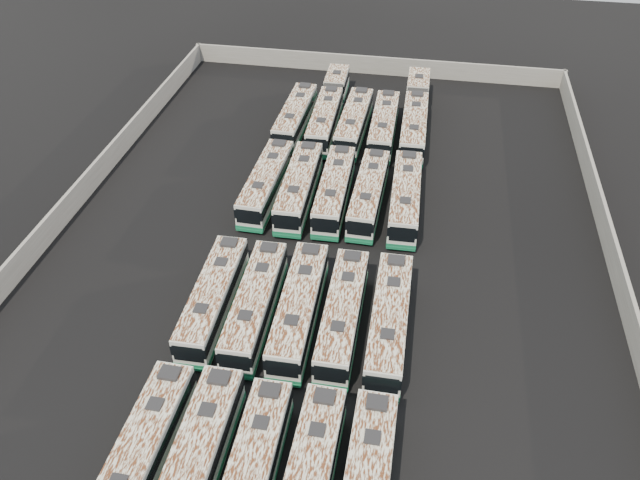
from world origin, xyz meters
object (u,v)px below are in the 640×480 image
(bus_midfront_right, at_px, (343,314))
(bus_midback_far_right, at_px, (405,197))
(bus_midfront_left, at_px, (255,304))
(bus_back_right, at_px, (384,126))
(bus_midfront_far_right, at_px, (389,321))
(bus_front_far_left, at_px, (142,455))
(bus_front_center, at_px, (251,475))
(bus_front_left, at_px, (196,463))
(bus_midback_center, at_px, (334,190))
(bus_back_center, at_px, (354,123))
(bus_midfront_far_left, at_px, (213,298))
(bus_midfront_center, at_px, (299,308))
(bus_back_far_right, at_px, (415,114))
(bus_midback_right, at_px, (369,194))
(bus_back_far_left, at_px, (295,117))
(bus_midback_left, at_px, (299,187))
(bus_midback_far_left, at_px, (266,183))
(bus_back_left, at_px, (329,108))

(bus_midfront_right, xyz_separation_m, bus_midback_far_right, (3.16, 14.73, 0.04))
(bus_midfront_left, distance_m, bus_back_right, 27.92)
(bus_back_right, bearing_deg, bus_midfront_far_right, -84.06)
(bus_front_far_left, xyz_separation_m, bus_front_center, (6.22, -0.04, -0.02))
(bus_midfront_far_right, bearing_deg, bus_back_right, 96.07)
(bus_front_far_left, height_order, bus_front_left, bus_front_left)
(bus_front_far_left, distance_m, bus_midback_center, 28.01)
(bus_midfront_left, xyz_separation_m, bus_back_center, (3.12, 27.30, 0.03))
(bus_midfront_far_left, relative_size, bus_back_right, 0.99)
(bus_midfront_center, bearing_deg, bus_front_center, -90.84)
(bus_back_center, relative_size, bus_back_right, 1.01)
(bus_midfront_center, height_order, bus_back_far_right, bus_back_far_right)
(bus_front_left, height_order, bus_midfront_far_left, bus_front_left)
(bus_front_left, xyz_separation_m, bus_midfront_left, (-0.01, 12.37, -0.04))
(bus_midback_center, bearing_deg, bus_midback_right, 0.03)
(bus_front_far_left, xyz_separation_m, bus_back_far_left, (0.03, 39.92, -0.00))
(bus_midfront_far_right, xyz_separation_m, bus_back_far_left, (-12.37, 27.43, -0.03))
(bus_midback_center, xyz_separation_m, bus_midback_right, (3.00, 0.06, -0.02))
(bus_midfront_left, height_order, bus_midback_left, bus_midback_left)
(bus_back_far_right, bearing_deg, bus_midfront_far_right, -90.64)
(bus_back_center, bearing_deg, bus_front_center, -88.60)
(bus_front_far_left, distance_m, bus_midback_left, 27.42)
(bus_midfront_left, bearing_deg, bus_back_center, 82.26)
(bus_front_far_left, xyz_separation_m, bus_front_left, (3.09, 0.08, 0.03))
(bus_midfront_far_right, distance_m, bus_back_far_left, 30.09)
(bus_front_left, xyz_separation_m, bus_midback_far_right, (9.28, 27.24, -0.01))
(bus_front_left, bearing_deg, bus_midback_far_right, 70.73)
(bus_midfront_center, height_order, bus_midfront_far_right, bus_midfront_center)
(bus_midfront_center, distance_m, bus_midback_right, 15.10)
(bus_front_center, xyz_separation_m, bus_midfront_right, (2.99, 12.62, 0.01))
(bus_midback_center, bearing_deg, bus_front_center, -91.02)
(bus_midfront_far_left, xyz_separation_m, bus_back_right, (9.23, 27.14, 0.02))
(bus_front_center, bearing_deg, bus_midback_center, 89.40)
(bus_front_center, distance_m, bus_midback_far_left, 28.05)
(bus_back_center, height_order, bus_back_far_right, bus_back_far_right)
(bus_back_right, bearing_deg, bus_back_far_right, 45.35)
(bus_front_left, bearing_deg, bus_midfront_far_left, 103.37)
(bus_midback_far_right, bearing_deg, bus_midback_center, 178.56)
(bus_midfront_right, relative_size, bus_midback_center, 0.99)
(bus_midfront_far_left, relative_size, bus_midback_left, 0.97)
(bus_midfront_right, height_order, bus_midback_right, bus_midfront_right)
(bus_back_far_left, xyz_separation_m, bus_back_left, (3.07, 2.69, -0.01))
(bus_back_right, bearing_deg, bus_midback_center, -104.49)
(bus_front_left, relative_size, bus_midfront_far_right, 1.00)
(bus_midfront_far_left, relative_size, bus_midfront_left, 0.99)
(bus_midfront_far_left, xyz_separation_m, bus_midback_far_left, (0.10, 14.79, 0.03))
(bus_front_center, bearing_deg, bus_front_far_left, 179.04)
(bus_front_center, height_order, bus_midback_left, bus_midback_left)
(bus_front_center, height_order, bus_midback_far_left, bus_midback_far_left)
(bus_front_left, xyz_separation_m, bus_back_left, (0.01, 42.52, -0.04))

